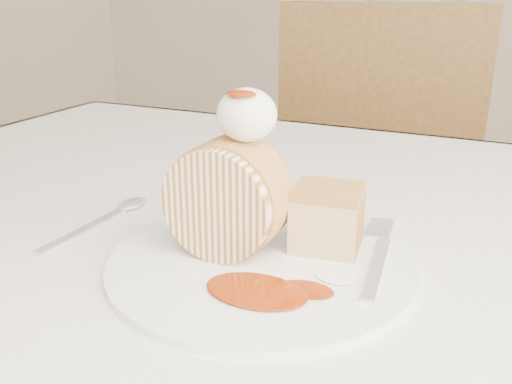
% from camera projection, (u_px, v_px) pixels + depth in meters
% --- Properties ---
extents(table, '(1.40, 0.90, 0.75)m').
position_uv_depth(table, '(319.00, 289.00, 0.68)').
color(table, white).
rests_on(table, ground).
extents(chair_far, '(0.51, 0.51, 0.97)m').
position_uv_depth(chair_far, '(378.00, 173.00, 1.44)').
color(chair_far, brown).
rests_on(chair_far, ground).
extents(plate, '(0.32, 0.32, 0.01)m').
position_uv_depth(plate, '(261.00, 262.00, 0.54)').
color(plate, white).
rests_on(plate, table).
extents(roulade_slice, '(0.11, 0.06, 0.11)m').
position_uv_depth(roulade_slice, '(227.00, 199.00, 0.54)').
color(roulade_slice, '#FFE8B1').
rests_on(roulade_slice, plate).
extents(cake_chunk, '(0.07, 0.07, 0.05)m').
position_uv_depth(cake_chunk, '(327.00, 222.00, 0.56)').
color(cake_chunk, tan).
rests_on(cake_chunk, plate).
extents(whipped_cream, '(0.06, 0.06, 0.05)m').
position_uv_depth(whipped_cream, '(247.00, 115.00, 0.52)').
color(whipped_cream, white).
rests_on(whipped_cream, roulade_slice).
extents(caramel_drizzle, '(0.03, 0.02, 0.01)m').
position_uv_depth(caramel_drizzle, '(241.00, 87.00, 0.50)').
color(caramel_drizzle, maroon).
rests_on(caramel_drizzle, whipped_cream).
extents(caramel_pool, '(0.10, 0.07, 0.00)m').
position_uv_depth(caramel_pool, '(256.00, 290.00, 0.48)').
color(caramel_pool, maroon).
rests_on(caramel_pool, plate).
extents(fork, '(0.04, 0.17, 0.00)m').
position_uv_depth(fork, '(376.00, 268.00, 0.52)').
color(fork, silver).
rests_on(fork, plate).
extents(spoon, '(0.03, 0.16, 0.00)m').
position_uv_depth(spoon, '(83.00, 230.00, 0.62)').
color(spoon, silver).
rests_on(spoon, table).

